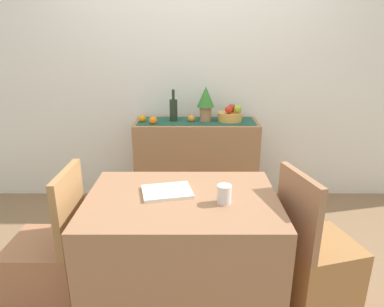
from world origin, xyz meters
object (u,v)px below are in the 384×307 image
sideboard_console (195,164)px  open_book (166,192)px  chair_by_corner (314,268)px  fruit_bowl (229,117)px  dining_table (181,253)px  coffee_cup (223,194)px  wine_bottle (172,110)px  potted_plant (205,101)px  chair_near_window (49,268)px

sideboard_console → open_book: size_ratio=4.08×
chair_by_corner → fruit_bowl: bearing=106.3°
fruit_bowl → dining_table: (-0.41, -1.36, -0.52)m
fruit_bowl → coffee_cup: 1.44m
wine_bottle → coffee_cup: 1.48m
potted_plant → chair_by_corner: potted_plant is taller
potted_plant → wine_bottle: bearing=180.0°
chair_near_window → open_book: bearing=4.5°
sideboard_console → chair_near_window: size_ratio=1.27×
coffee_cup → sideboard_console: bearing=95.3°
coffee_cup → chair_by_corner: chair_by_corner is taller
sideboard_console → chair_near_window: bearing=-123.6°
fruit_bowl → chair_near_window: size_ratio=0.25×
dining_table → open_book: size_ratio=3.87×
wine_bottle → potted_plant: size_ratio=0.91×
wine_bottle → open_book: wine_bottle is taller
sideboard_console → potted_plant: (0.08, 0.00, 0.61)m
fruit_bowl → wine_bottle: bearing=180.0°
open_book → wine_bottle: bearing=79.0°
wine_bottle → chair_near_window: bearing=-117.0°
sideboard_console → wine_bottle: 0.57m
wine_bottle → dining_table: bearing=-85.3°
dining_table → coffee_cup: coffee_cup is taller
potted_plant → dining_table: 1.52m
sideboard_console → open_book: sideboard_console is taller
fruit_bowl → chair_by_corner: size_ratio=0.25×
sideboard_console → open_book: bearing=-98.1°
wine_bottle → dining_table: size_ratio=0.27×
chair_near_window → fruit_bowl: bearing=48.2°
sideboard_console → chair_near_window: chair_near_window is taller
dining_table → coffee_cup: (0.23, -0.07, 0.42)m
potted_plant → coffee_cup: 1.45m
coffee_cup → chair_by_corner: (0.58, 0.06, -0.53)m
fruit_bowl → open_book: fruit_bowl is taller
potted_plant → chair_near_window: size_ratio=0.36×
coffee_cup → wine_bottle: bearing=103.5°
dining_table → coffee_cup: 0.49m
fruit_bowl → potted_plant: bearing=180.0°
wine_bottle → open_book: (0.03, -1.30, -0.21)m
chair_by_corner → sideboard_console: bearing=117.5°
fruit_bowl → potted_plant: (-0.23, 0.00, 0.14)m
coffee_cup → potted_plant: bearing=92.0°
wine_bottle → potted_plant: potted_plant is taller
potted_plant → open_book: 1.36m
open_book → coffee_cup: (0.32, -0.13, 0.04)m
fruit_bowl → open_book: (-0.50, -1.30, -0.15)m
fruit_bowl → chair_near_window: 1.93m
sideboard_console → chair_by_corner: (0.71, -1.36, -0.16)m
coffee_cup → chair_near_window: (-1.04, 0.07, -0.53)m
coffee_cup → chair_near_window: size_ratio=0.12×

